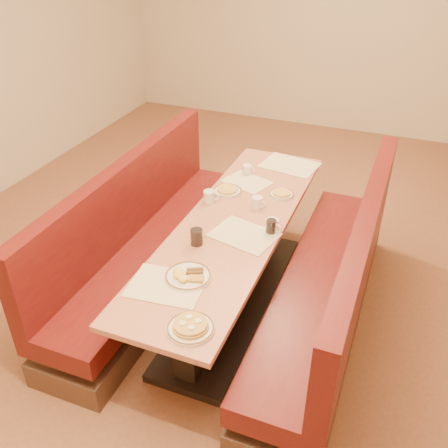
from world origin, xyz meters
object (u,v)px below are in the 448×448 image
at_px(coffee_mug_b, 210,196).
at_px(soda_tumbler_near, 197,237).
at_px(coffee_mug_d, 247,169).
at_px(coffee_mug_c, 258,202).
at_px(booth_left, 147,246).
at_px(soda_tumbler_mid, 271,227).
at_px(eggs_plate, 188,276).
at_px(pancake_plate, 190,327).
at_px(booth_right, 331,290).
at_px(coffee_mug_a, 272,226).
at_px(diner_table, 233,265).

distance_m(coffee_mug_b, soda_tumbler_near, 0.57).
bearing_deg(coffee_mug_d, coffee_mug_c, -73.12).
height_order(booth_left, soda_tumbler_mid, booth_left).
bearing_deg(booth_left, soda_tumbler_near, -29.41).
height_order(eggs_plate, soda_tumbler_mid, soda_tumbler_mid).
bearing_deg(pancake_plate, booth_left, 129.85).
bearing_deg(soda_tumbler_mid, booth_right, 3.21).
relative_size(booth_right, soda_tumbler_mid, 25.14).
height_order(coffee_mug_b, soda_tumbler_mid, soda_tumbler_mid).
bearing_deg(coffee_mug_d, coffee_mug_a, -69.94).
bearing_deg(eggs_plate, pancake_plate, -62.68).
xyz_separation_m(eggs_plate, coffee_mug_b, (-0.24, 0.90, 0.03)).
relative_size(diner_table, coffee_mug_d, 23.93).
bearing_deg(coffee_mug_a, soda_tumbler_near, -120.60).
bearing_deg(coffee_mug_c, eggs_plate, -80.31).
bearing_deg(soda_tumbler_near, diner_table, 68.26).
relative_size(pancake_plate, eggs_plate, 0.91).
bearing_deg(pancake_plate, coffee_mug_a, 83.51).
distance_m(booth_right, coffee_mug_d, 1.25).
xyz_separation_m(diner_table, soda_tumbler_near, (-0.13, -0.34, 0.43)).
height_order(diner_table, soda_tumbler_mid, soda_tumbler_mid).
relative_size(eggs_plate, coffee_mug_c, 2.53).
bearing_deg(booth_left, coffee_mug_c, 17.70).
bearing_deg(booth_right, soda_tumbler_near, -158.75).
bearing_deg(diner_table, coffee_mug_d, 102.51).
xyz_separation_m(eggs_plate, soda_tumbler_mid, (0.32, 0.66, 0.03)).
bearing_deg(soda_tumbler_mid, diner_table, 174.82).
xyz_separation_m(booth_left, coffee_mug_a, (1.02, -0.01, 0.44)).
xyz_separation_m(eggs_plate, coffee_mug_d, (-0.13, 1.44, 0.02)).
bearing_deg(booth_left, eggs_plate, -44.59).
relative_size(diner_table, soda_tumbler_near, 22.25).
bearing_deg(pancake_plate, coffee_mug_d, 100.24).
bearing_deg(booth_right, booth_left, 180.00).
bearing_deg(coffee_mug_d, soda_tumbler_mid, -70.62).
distance_m(booth_left, coffee_mug_a, 1.11).
bearing_deg(pancake_plate, coffee_mug_b, 108.87).
height_order(diner_table, coffee_mug_a, coffee_mug_a).
height_order(coffee_mug_a, soda_tumbler_mid, soda_tumbler_mid).
distance_m(diner_table, soda_tumbler_mid, 0.51).
distance_m(booth_left, booth_right, 1.46).
height_order(coffee_mug_b, coffee_mug_c, coffee_mug_b).
bearing_deg(diner_table, soda_tumbler_near, -111.74).
bearing_deg(soda_tumbler_mid, booth_left, 178.56).
height_order(pancake_plate, soda_tumbler_mid, soda_tumbler_mid).
height_order(pancake_plate, coffee_mug_a, coffee_mug_a).
xyz_separation_m(booth_left, coffee_mug_d, (0.56, 0.76, 0.43)).
distance_m(coffee_mug_d, soda_tumbler_mid, 0.90).
bearing_deg(coffee_mug_d, eggs_plate, -95.22).
bearing_deg(booth_left, pancake_plate, -50.15).
relative_size(pancake_plate, coffee_mug_c, 2.29).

